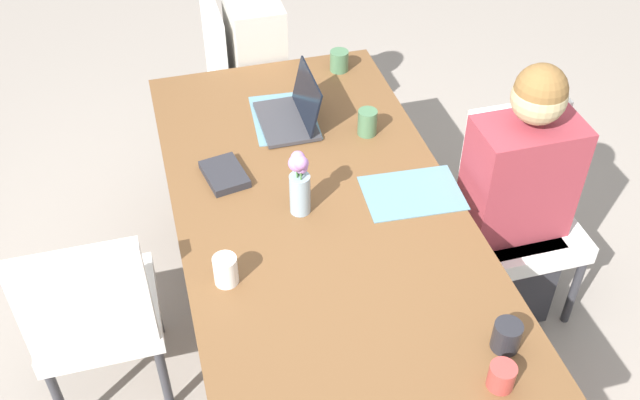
# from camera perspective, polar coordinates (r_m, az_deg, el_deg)

# --- Properties ---
(ground_plane) EXTENTS (10.00, 10.00, 0.00)m
(ground_plane) POSITION_cam_1_polar(r_m,az_deg,el_deg) (3.20, 0.00, -10.44)
(ground_plane) COLOR gray
(dining_table) EXTENTS (2.09, 1.03, 0.72)m
(dining_table) POSITION_cam_1_polar(r_m,az_deg,el_deg) (2.71, 0.00, -1.88)
(dining_table) COLOR brown
(dining_table) RESTS_ON ground_plane
(chair_head_left_left_near) EXTENTS (0.44, 0.44, 0.90)m
(chair_head_left_left_near) POSITION_cam_1_polar(r_m,az_deg,el_deg) (3.83, -6.13, 9.48)
(chair_head_left_left_near) COLOR silver
(chair_head_left_left_near) RESTS_ON ground_plane
(person_head_left_left_near) EXTENTS (0.40, 0.36, 1.19)m
(person_head_left_left_near) POSITION_cam_1_polar(r_m,az_deg,el_deg) (3.78, -4.87, 9.55)
(person_head_left_left_near) COLOR #2D2D33
(person_head_left_left_near) RESTS_ON ground_plane
(chair_far_left_mid) EXTENTS (0.44, 0.44, 0.90)m
(chair_far_left_mid) POSITION_cam_1_polar(r_m,az_deg,el_deg) (3.14, 14.95, -0.19)
(chair_far_left_mid) COLOR silver
(chair_far_left_mid) RESTS_ON ground_plane
(person_far_left_mid) EXTENTS (0.36, 0.40, 1.19)m
(person_far_left_mid) POSITION_cam_1_polar(r_m,az_deg,el_deg) (3.05, 14.67, -0.91)
(person_far_left_mid) COLOR #2D2D33
(person_far_left_mid) RESTS_ON ground_plane
(chair_near_left_far) EXTENTS (0.44, 0.44, 0.90)m
(chair_near_left_far) POSITION_cam_1_polar(r_m,az_deg,el_deg) (2.75, -17.04, -8.23)
(chair_near_left_far) COLOR silver
(chair_near_left_far) RESTS_ON ground_plane
(flower_vase) EXTENTS (0.08, 0.08, 0.26)m
(flower_vase) POSITION_cam_1_polar(r_m,az_deg,el_deg) (2.57, -1.58, 1.49)
(flower_vase) COLOR #8EA8B7
(flower_vase) RESTS_ON dining_table
(placemat_head_left_left_near) EXTENTS (0.38, 0.29, 0.00)m
(placemat_head_left_left_near) POSITION_cam_1_polar(r_m,az_deg,el_deg) (3.12, -2.76, 6.38)
(placemat_head_left_left_near) COLOR slate
(placemat_head_left_left_near) RESTS_ON dining_table
(placemat_far_left_mid) EXTENTS (0.28, 0.38, 0.00)m
(placemat_far_left_mid) POSITION_cam_1_polar(r_m,az_deg,el_deg) (2.75, 7.15, 0.52)
(placemat_far_left_mid) COLOR slate
(placemat_far_left_mid) RESTS_ON dining_table
(laptop_head_left_left_near) EXTENTS (0.32, 0.22, 0.21)m
(laptop_head_left_left_near) POSITION_cam_1_polar(r_m,az_deg,el_deg) (3.07, -2.13, 6.70)
(laptop_head_left_left_near) COLOR #38383D
(laptop_head_left_left_near) RESTS_ON dining_table
(coffee_mug_near_left) EXTENTS (0.08, 0.08, 0.11)m
(coffee_mug_near_left) POSITION_cam_1_polar(r_m,az_deg,el_deg) (3.00, 3.68, 6.00)
(coffee_mug_near_left) COLOR #47704C
(coffee_mug_near_left) RESTS_ON dining_table
(coffee_mug_near_right) EXTENTS (0.08, 0.08, 0.10)m
(coffee_mug_near_right) POSITION_cam_1_polar(r_m,az_deg,el_deg) (3.41, 1.49, 10.69)
(coffee_mug_near_right) COLOR #47704C
(coffee_mug_near_right) RESTS_ON dining_table
(coffee_mug_centre_left) EXTENTS (0.08, 0.08, 0.08)m
(coffee_mug_centre_left) POSITION_cam_1_polar(r_m,az_deg,el_deg) (2.20, 13.84, -13.07)
(coffee_mug_centre_left) COLOR #AD3D38
(coffee_mug_centre_left) RESTS_ON dining_table
(coffee_mug_centre_right) EXTENTS (0.09, 0.09, 0.10)m
(coffee_mug_centre_right) POSITION_cam_1_polar(r_m,az_deg,el_deg) (2.29, 14.20, -10.14)
(coffee_mug_centre_right) COLOR #232328
(coffee_mug_centre_right) RESTS_ON dining_table
(coffee_mug_far_left) EXTENTS (0.08, 0.08, 0.11)m
(coffee_mug_far_left) POSITION_cam_1_polar(r_m,az_deg,el_deg) (2.40, -7.29, -5.38)
(coffee_mug_far_left) COLOR white
(coffee_mug_far_left) RESTS_ON dining_table
(book_red_cover) EXTENTS (0.22, 0.17, 0.03)m
(book_red_cover) POSITION_cam_1_polar(r_m,az_deg,el_deg) (2.82, -7.38, 1.98)
(book_red_cover) COLOR #28282D
(book_red_cover) RESTS_ON dining_table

